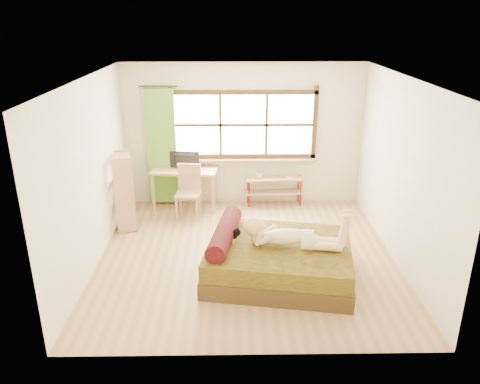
{
  "coord_description": "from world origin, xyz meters",
  "views": [
    {
      "loc": [
        -0.2,
        -6.41,
        3.53
      ],
      "look_at": [
        -0.1,
        0.2,
        0.98
      ],
      "focal_mm": 35.0,
      "sensor_mm": 36.0,
      "label": 1
    }
  ],
  "objects_px": {
    "woman": "(292,226)",
    "kitten": "(228,234)",
    "chair": "(189,188)",
    "pipe_shelf": "(275,185)",
    "bookshelf": "(124,191)",
    "desk": "(184,175)",
    "bed": "(276,259)"
  },
  "relations": [
    {
      "from": "chair",
      "to": "pipe_shelf",
      "type": "height_order",
      "value": "chair"
    },
    {
      "from": "woman",
      "to": "chair",
      "type": "bearing_deg",
      "value": 135.44
    },
    {
      "from": "woman",
      "to": "bookshelf",
      "type": "relative_size",
      "value": 1.07
    },
    {
      "from": "chair",
      "to": "bookshelf",
      "type": "relative_size",
      "value": 0.73
    },
    {
      "from": "pipe_shelf",
      "to": "bookshelf",
      "type": "height_order",
      "value": "bookshelf"
    },
    {
      "from": "desk",
      "to": "chair",
      "type": "distance_m",
      "value": 0.4
    },
    {
      "from": "woman",
      "to": "kitten",
      "type": "relative_size",
      "value": 4.67
    },
    {
      "from": "kitten",
      "to": "woman",
      "type": "bearing_deg",
      "value": -0.07
    },
    {
      "from": "pipe_shelf",
      "to": "kitten",
      "type": "bearing_deg",
      "value": -112.94
    },
    {
      "from": "pipe_shelf",
      "to": "chair",
      "type": "bearing_deg",
      "value": -167.34
    },
    {
      "from": "chair",
      "to": "pipe_shelf",
      "type": "bearing_deg",
      "value": 21.65
    },
    {
      "from": "bed",
      "to": "bookshelf",
      "type": "relative_size",
      "value": 1.71
    },
    {
      "from": "woman",
      "to": "kitten",
      "type": "height_order",
      "value": "woman"
    },
    {
      "from": "woman",
      "to": "desk",
      "type": "bearing_deg",
      "value": 133.15
    },
    {
      "from": "kitten",
      "to": "desk",
      "type": "xyz_separation_m",
      "value": [
        -0.84,
        2.45,
        0.04
      ]
    },
    {
      "from": "woman",
      "to": "chair",
      "type": "height_order",
      "value": "woman"
    },
    {
      "from": "kitten",
      "to": "chair",
      "type": "bearing_deg",
      "value": 119.19
    },
    {
      "from": "desk",
      "to": "pipe_shelf",
      "type": "xyz_separation_m",
      "value": [
        1.73,
        0.12,
        -0.26
      ]
    },
    {
      "from": "chair",
      "to": "pipe_shelf",
      "type": "xyz_separation_m",
      "value": [
        1.62,
        0.48,
        -0.13
      ]
    },
    {
      "from": "kitten",
      "to": "bookshelf",
      "type": "distance_m",
      "value": 2.41
    },
    {
      "from": "bed",
      "to": "chair",
      "type": "height_order",
      "value": "chair"
    },
    {
      "from": "woman",
      "to": "desk",
      "type": "xyz_separation_m",
      "value": [
        -1.71,
        2.6,
        -0.14
      ]
    },
    {
      "from": "woman",
      "to": "chair",
      "type": "relative_size",
      "value": 1.46
    },
    {
      "from": "bookshelf",
      "to": "chair",
      "type": "bearing_deg",
      "value": 9.58
    },
    {
      "from": "desk",
      "to": "pipe_shelf",
      "type": "bearing_deg",
      "value": 9.05
    },
    {
      "from": "bed",
      "to": "kitten",
      "type": "relative_size",
      "value": 7.47
    },
    {
      "from": "bed",
      "to": "desk",
      "type": "height_order",
      "value": "desk"
    },
    {
      "from": "desk",
      "to": "chair",
      "type": "bearing_deg",
      "value": -68.39
    },
    {
      "from": "kitten",
      "to": "bookshelf",
      "type": "height_order",
      "value": "bookshelf"
    },
    {
      "from": "bed",
      "to": "bookshelf",
      "type": "xyz_separation_m",
      "value": [
        -2.48,
        1.69,
        0.39
      ]
    },
    {
      "from": "bed",
      "to": "pipe_shelf",
      "type": "distance_m",
      "value": 2.67
    },
    {
      "from": "bed",
      "to": "woman",
      "type": "relative_size",
      "value": 1.6
    }
  ]
}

